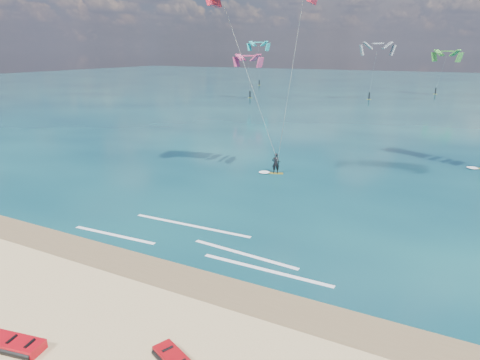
# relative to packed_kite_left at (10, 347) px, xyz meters

# --- Properties ---
(ground) EXTENTS (320.00, 320.00, 0.00)m
(ground) POSITION_rel_packed_kite_left_xyz_m (-0.04, 43.70, 0.00)
(ground) COLOR tan
(ground) RESTS_ON ground
(wet_sand_strip) EXTENTS (320.00, 2.40, 0.01)m
(wet_sand_strip) POSITION_rel_packed_kite_left_xyz_m (-0.04, 6.70, 0.00)
(wet_sand_strip) COLOR brown
(wet_sand_strip) RESTS_ON ground
(sea) EXTENTS (320.00, 200.00, 0.04)m
(sea) POSITION_rel_packed_kite_left_xyz_m (-0.04, 107.70, 0.02)
(sea) COLOR #0B2C3D
(sea) RESTS_ON ground
(packed_kite_left) EXTENTS (2.90, 1.62, 0.41)m
(packed_kite_left) POSITION_rel_packed_kite_left_xyz_m (0.00, 0.00, 0.00)
(packed_kite_left) COLOR red
(packed_kite_left) RESTS_ON ground
(kitesurfer_main) EXTENTS (7.25, 7.21, 16.05)m
(kitesurfer_main) POSITION_rel_packed_kite_left_xyz_m (0.21, 21.33, 8.42)
(kitesurfer_main) COLOR gold
(kitesurfer_main) RESTS_ON sea
(shoreline_foam) EXTENTS (15.08, 3.62, 0.01)m
(shoreline_foam) POSITION_rel_packed_kite_left_xyz_m (1.55, 10.01, 0.04)
(shoreline_foam) COLOR white
(shoreline_foam) RESTS_ON ground
(distant_kites) EXTENTS (83.12, 32.99, 11.61)m
(distant_kites) POSITION_rel_packed_kite_left_xyz_m (-4.16, 84.81, 5.20)
(distant_kites) COLOR #29B4B1
(distant_kites) RESTS_ON ground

